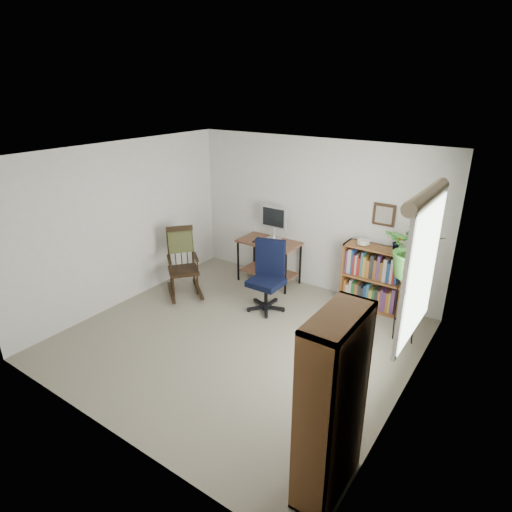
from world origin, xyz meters
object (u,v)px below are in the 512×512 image
Objects in this scene: office_chair at (266,277)px; tall_bookshelf at (332,408)px; desk at (269,262)px; low_bookshelf at (373,278)px; rocking_chair at (183,262)px.

tall_bookshelf reaches higher than office_chair.
tall_bookshelf is (2.07, -2.23, 0.29)m from office_chair.
office_chair is at bearing -59.61° from desk.
office_chair is 1.09× the size of low_bookshelf.
desk is 0.62× the size of tall_bookshelf.
office_chair is at bearing 132.80° from tall_bookshelf.
rocking_chair is at bearing -154.74° from low_bookshelf.
rocking_chair reaches higher than office_chair.
rocking_chair is at bearing -128.19° from desk.
desk is 1.76m from low_bookshelf.
low_bookshelf is (2.63, 1.24, -0.06)m from rocking_chair.
office_chair is 1.58m from low_bookshelf.
office_chair is at bearing -38.26° from rocking_chair.
desk is at bearing -176.07° from low_bookshelf.
rocking_chair is 0.67× the size of tall_bookshelf.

